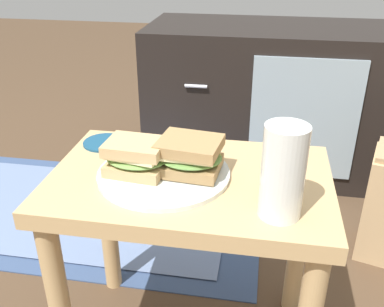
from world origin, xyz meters
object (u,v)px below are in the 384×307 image
Objects in this scene: tv_cabinet at (270,100)px; plate at (164,174)px; sandwich_back at (190,155)px; beer_glass at (283,173)px; sandwich_front at (136,157)px; coaster at (104,143)px.

plate is at bearing -102.41° from tv_cabinet.
tv_cabinet is 7.05× the size of sandwich_back.
beer_glass is (0.01, -1.05, 0.25)m from tv_cabinet.
beer_glass is at bearing -31.45° from sandwich_back.
sandwich_back is 0.83× the size of beer_glass.
tv_cabinet is at bearing 90.76° from beer_glass.
coaster is (-0.12, 0.13, -0.04)m from sandwich_front.
coaster is (-0.17, 0.12, -0.00)m from plate.
plate is 0.21m from coaster.
sandwich_back is at bearing -99.52° from tv_cabinet.
sandwich_back is at bearing -26.65° from coaster.
sandwich_front reaches higher than plate.
beer_glass reaches higher than sandwich_back.
beer_glass is 1.72× the size of coaster.
tv_cabinet is 0.93m from coaster.
coaster is at bearing 151.19° from beer_glass.
beer_glass is 0.45m from coaster.
beer_glass reaches higher than coaster.
coaster is at bearing 153.35° from sandwich_back.
plate is 2.02× the size of sandwich_front.
tv_cabinet is 1.03m from sandwich_front.
plate reaches higher than coaster.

